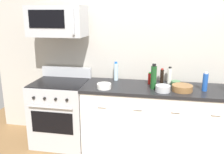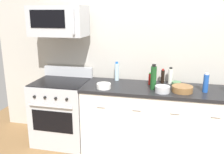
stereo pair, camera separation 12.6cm
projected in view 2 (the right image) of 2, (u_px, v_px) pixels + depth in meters
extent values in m
plane|color=olive|center=(154.00, 151.00, 3.35)|extent=(6.05, 6.05, 0.00)
cube|color=#B7B2A8|center=(160.00, 50.00, 3.38)|extent=(5.04, 0.10, 2.70)
cube|color=silver|center=(156.00, 122.00, 3.23)|extent=(1.92, 0.62, 0.88)
cube|color=black|center=(158.00, 89.00, 3.11)|extent=(1.95, 0.65, 0.04)
cylinder|color=silver|center=(101.00, 107.00, 3.00)|extent=(0.10, 0.02, 0.02)
cylinder|color=silver|center=(137.00, 110.00, 2.91)|extent=(0.10, 0.02, 0.02)
cylinder|color=silver|center=(175.00, 113.00, 2.81)|extent=(0.10, 0.02, 0.02)
cylinder|color=silver|center=(216.00, 117.00, 2.71)|extent=(0.10, 0.02, 0.02)
cube|color=#B7BABF|center=(62.00, 112.00, 3.52)|extent=(0.76, 0.64, 0.91)
cube|color=black|center=(52.00, 122.00, 3.22)|extent=(0.58, 0.01, 0.30)
cylinder|color=#B7BABF|center=(50.00, 107.00, 3.13)|extent=(0.61, 0.02, 0.02)
cube|color=#B7BABF|center=(68.00, 72.00, 3.65)|extent=(0.76, 0.06, 0.16)
cube|color=black|center=(61.00, 82.00, 3.40)|extent=(0.73, 0.61, 0.01)
cylinder|color=black|center=(34.00, 97.00, 3.17)|extent=(0.04, 0.02, 0.04)
cylinder|color=black|center=(45.00, 97.00, 3.14)|extent=(0.04, 0.02, 0.04)
cylinder|color=black|center=(56.00, 98.00, 3.10)|extent=(0.04, 0.02, 0.04)
cylinder|color=black|center=(67.00, 99.00, 3.07)|extent=(0.04, 0.02, 0.04)
cube|color=#B7BABF|center=(59.00, 21.00, 3.23)|extent=(0.74, 0.40, 0.40)
cube|color=black|center=(47.00, 19.00, 3.04)|extent=(0.48, 0.01, 0.22)
cube|color=#B7BABF|center=(73.00, 22.00, 2.96)|extent=(0.02, 0.04, 0.30)
cylinder|color=#19471E|center=(153.00, 78.00, 3.02)|extent=(0.07, 0.07, 0.29)
cylinder|color=black|center=(154.00, 65.00, 2.97)|extent=(0.05, 0.05, 0.03)
cylinder|color=silver|center=(117.00, 72.00, 3.43)|extent=(0.06, 0.06, 0.24)
cylinder|color=blue|center=(117.00, 63.00, 3.39)|extent=(0.04, 0.04, 0.02)
cylinder|color=#1E4CA5|center=(206.00, 83.00, 2.92)|extent=(0.06, 0.06, 0.22)
cylinder|color=silver|center=(207.00, 74.00, 2.89)|extent=(0.04, 0.04, 0.02)
cylinder|color=silver|center=(170.00, 76.00, 3.26)|extent=(0.06, 0.06, 0.21)
cylinder|color=black|center=(171.00, 68.00, 3.23)|extent=(0.04, 0.04, 0.02)
cylinder|color=#B21914|center=(150.00, 79.00, 3.23)|extent=(0.05, 0.05, 0.15)
cylinder|color=#19721E|center=(150.00, 73.00, 3.21)|extent=(0.03, 0.03, 0.01)
cylinder|color=black|center=(163.00, 77.00, 3.26)|extent=(0.05, 0.05, 0.19)
cylinder|color=maroon|center=(163.00, 70.00, 3.24)|extent=(0.03, 0.03, 0.02)
cylinder|color=#477A4C|center=(176.00, 84.00, 3.17)|extent=(0.12, 0.12, 0.06)
torus|color=#477A4C|center=(177.00, 82.00, 3.16)|extent=(0.12, 0.12, 0.01)
cylinder|color=#477A4C|center=(176.00, 86.00, 3.18)|extent=(0.07, 0.07, 0.01)
cylinder|color=brown|center=(182.00, 89.00, 2.95)|extent=(0.25, 0.25, 0.07)
torus|color=brown|center=(182.00, 86.00, 2.94)|extent=(0.25, 0.25, 0.01)
cylinder|color=brown|center=(182.00, 91.00, 2.95)|extent=(0.14, 0.14, 0.01)
cylinder|color=#B2B5BA|center=(162.00, 89.00, 2.93)|extent=(0.18, 0.18, 0.08)
torus|color=#B2B5BA|center=(163.00, 86.00, 2.92)|extent=(0.18, 0.18, 0.01)
cylinder|color=#B2B5BA|center=(162.00, 92.00, 2.94)|extent=(0.10, 0.10, 0.01)
cylinder|color=white|center=(104.00, 86.00, 3.08)|extent=(0.18, 0.18, 0.06)
torus|color=white|center=(104.00, 84.00, 3.07)|extent=(0.18, 0.18, 0.01)
cylinder|color=white|center=(104.00, 88.00, 3.09)|extent=(0.10, 0.10, 0.01)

